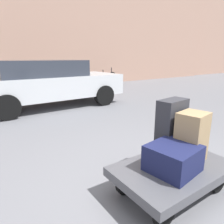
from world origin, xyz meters
TOP-DOWN VIEW (x-y plane):
  - ground_plane at (0.00, 0.00)m, footprint 60.00×60.00m
  - building_facade_side at (14.00, 10.04)m, footprint 12.00×1.00m
  - luggage_cart at (0.00, 0.00)m, footprint 1.31×0.83m
  - suitcase_navy_stacked_top at (-0.09, -0.05)m, footprint 0.54×0.52m
  - suitcase_tan_front_left at (0.26, -0.01)m, footprint 0.37×0.33m
  - suitcase_charcoal_rear_right at (0.25, 0.27)m, footprint 0.43×0.26m
  - parked_car at (0.27, 5.04)m, footprint 4.32×1.96m
  - bicycle_leaning at (4.37, 8.15)m, footprint 1.73×0.43m
  - bollard_kerb_near at (2.56, 6.57)m, footprint 0.22×0.22m
  - bollard_kerb_mid at (3.77, 6.57)m, footprint 0.22×0.22m

SIDE VIEW (x-z plane):
  - ground_plane at x=0.00m, z-range 0.00..0.00m
  - luggage_cart at x=0.00m, z-range 0.10..0.44m
  - bollard_kerb_near at x=2.56m, z-range 0.00..0.61m
  - bollard_kerb_mid at x=3.77m, z-range 0.00..0.61m
  - bicycle_leaning at x=4.37m, z-range -0.11..0.85m
  - suitcase_navy_stacked_top at x=-0.09m, z-range 0.34..0.62m
  - suitcase_tan_front_left at x=0.26m, z-range 0.34..0.91m
  - suitcase_charcoal_rear_right at x=0.25m, z-range 0.34..1.01m
  - parked_car at x=0.27m, z-range 0.05..1.47m
  - building_facade_side at x=14.00m, z-range 0.00..8.35m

